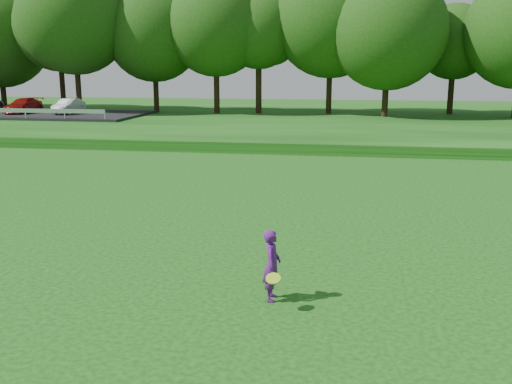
# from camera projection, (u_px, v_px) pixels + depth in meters

# --- Properties ---
(ground) EXTENTS (140.00, 140.00, 0.00)m
(ground) POSITION_uv_depth(u_px,v_px,m) (111.00, 290.00, 11.90)
(ground) COLOR #11440D
(ground) RESTS_ON ground
(berm) EXTENTS (130.00, 30.00, 0.60)m
(berm) POSITION_uv_depth(u_px,v_px,m) (290.00, 122.00, 44.56)
(berm) COLOR #11440D
(berm) RESTS_ON ground
(walking_path) EXTENTS (130.00, 1.60, 0.04)m
(walking_path) POSITION_uv_depth(u_px,v_px,m) (262.00, 151.00, 31.15)
(walking_path) COLOR gray
(walking_path) RESTS_ON ground
(treeline) EXTENTS (104.00, 7.00, 15.00)m
(treeline) POSITION_uv_depth(u_px,v_px,m) (296.00, 22.00, 46.73)
(treeline) COLOR #1C430F
(treeline) RESTS_ON berm
(parking_lot) EXTENTS (24.00, 9.00, 1.38)m
(parking_lot) POSITION_uv_depth(u_px,v_px,m) (0.00, 110.00, 47.18)
(parking_lot) COLOR black
(parking_lot) RESTS_ON berm
(woman) EXTENTS (0.43, 0.94, 1.45)m
(woman) POSITION_uv_depth(u_px,v_px,m) (272.00, 265.00, 11.29)
(woman) COLOR #5B1A78
(woman) RESTS_ON ground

